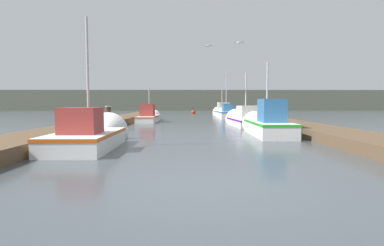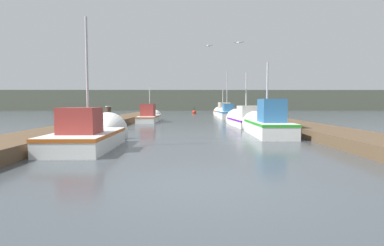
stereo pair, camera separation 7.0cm
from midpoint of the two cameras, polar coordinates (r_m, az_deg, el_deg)
name	(u,v)px [view 2 (the right image)]	position (r m, az deg, el deg)	size (l,w,h in m)	color
ground_plane	(201,186)	(5.46, 2.04, -11.91)	(200.00, 200.00, 0.00)	#3D4449
dock_left	(113,121)	(21.97, -14.69, 0.33)	(2.23, 40.00, 0.40)	brown
dock_right	(272,121)	(22.09, 15.10, 0.34)	(2.23, 40.00, 0.40)	brown
distant_shore_ridge	(191,101)	(68.02, -0.17, 4.29)	(120.00, 16.00, 4.14)	#565B4C
fishing_boat_0	(93,135)	(10.89, -18.24, -2.16)	(1.83, 4.71, 4.83)	silver
fishing_boat_1	(265,124)	(14.68, 13.95, -0.18)	(1.60, 5.37, 3.75)	silver
fishing_boat_2	(245,120)	(20.12, 10.08, 0.64)	(2.02, 5.35, 4.03)	silver
fishing_boat_3	(150,116)	(24.60, -7.90, 1.27)	(1.41, 5.94, 3.19)	silver
fishing_boat_4	(227,114)	(29.66, 6.66, 1.80)	(1.60, 5.05, 4.98)	silver
fishing_boat_5	(223,112)	(35.35, 5.90, 2.19)	(1.83, 5.57, 3.49)	silver
mooring_piling_0	(149,112)	(32.01, -8.14, 2.14)	(0.27, 0.27, 1.14)	#473523
mooring_piling_1	(109,118)	(17.07, -15.49, 0.93)	(0.34, 0.34, 1.32)	#473523
channel_buoy	(194,112)	(43.19, 0.47, 2.05)	(0.60, 0.60, 1.10)	red
seagull_lead	(208,46)	(18.93, 3.20, 14.45)	(0.55, 0.31, 0.12)	white
seagull_1	(239,43)	(16.71, 9.00, 14.85)	(0.55, 0.32, 0.12)	white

